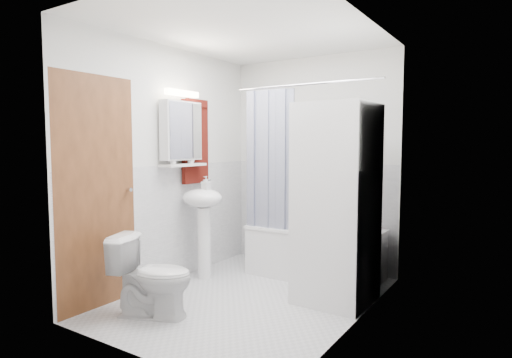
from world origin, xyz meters
The scene contains 20 objects.
floor centered at (0.00, 0.00, 0.00)m, with size 2.60×2.60×0.00m, color silver.
room_walls centered at (0.00, 0.00, 1.49)m, with size 2.60×2.60×2.60m.
wainscot centered at (0.00, 0.29, 0.60)m, with size 1.98×2.58×2.58m.
door centered at (-0.95, -0.55, 1.00)m, with size 0.05×2.00×2.00m.
bathtub centered at (0.22, 0.92, 0.29)m, with size 1.39×0.66×0.53m.
tub_spout centered at (0.42, 1.25, 0.85)m, with size 0.04×0.04×0.12m, color silver.
curtain_rod centered at (0.22, 0.65, 2.00)m, with size 0.02×0.02×1.57m, color silver.
shower_curtain centered at (-0.19, 0.65, 1.25)m, with size 0.55×0.02×1.45m.
sink centered at (-0.75, 0.25, 0.70)m, with size 0.44×0.37×1.04m.
medicine_cabinet centered at (-0.90, 0.10, 1.57)m, with size 0.13×0.50×0.71m.
shelf centered at (-0.89, 0.10, 1.20)m, with size 0.18×0.54×0.03m, color silver.
shower_caddy centered at (0.47, 1.24, 1.15)m, with size 0.22×0.06×0.02m, color silver.
towel centered at (-0.94, 0.35, 1.46)m, with size 0.07×0.38×0.91m.
washer_dryer centered at (0.68, 0.38, 0.88)m, with size 0.65×0.64×1.77m.
toilet centered at (-0.45, -0.76, 0.33)m, with size 0.37×0.67×0.66m, color white.
soap_pump centered at (-0.71, 0.25, 0.95)m, with size 0.08×0.17×0.08m, color gray.
shelf_bottle centered at (-0.89, -0.05, 1.25)m, with size 0.07×0.18×0.07m, color gray.
shelf_cup centered at (-0.89, 0.22, 1.26)m, with size 0.10×0.09×0.10m, color gray.
shampoo_a centered at (0.35, 1.24, 1.23)m, with size 0.13×0.17×0.13m, color gray.
shampoo_b centered at (0.47, 1.24, 1.20)m, with size 0.08×0.21×0.08m, color #2B42AF.
Camera 1 is at (2.13, -3.18, 1.41)m, focal length 30.00 mm.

